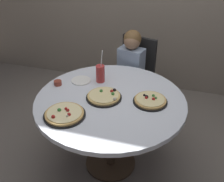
% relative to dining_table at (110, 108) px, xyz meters
% --- Properties ---
extents(ground_plane, '(8.00, 8.00, 0.00)m').
position_rel_dining_table_xyz_m(ground_plane, '(0.00, 0.00, -0.66)').
color(ground_plane, slate).
extents(dining_table, '(1.27, 1.27, 0.75)m').
position_rel_dining_table_xyz_m(dining_table, '(0.00, 0.00, 0.00)').
color(dining_table, silver).
rests_on(dining_table, ground_plane).
extents(chair_wooden, '(0.49, 0.49, 0.95)m').
position_rel_dining_table_xyz_m(chair_wooden, '(0.02, 0.87, -0.13)').
color(chair_wooden, black).
rests_on(chair_wooden, ground_plane).
extents(diner_child, '(0.34, 0.43, 1.08)m').
position_rel_dining_table_xyz_m(diner_child, '(-0.02, 0.69, -0.17)').
color(diner_child, '#3F4766').
rests_on(diner_child, ground_plane).
extents(pizza_veggie, '(0.32, 0.32, 0.05)m').
position_rel_dining_table_xyz_m(pizza_veggie, '(-0.27, -0.32, 0.11)').
color(pizza_veggie, black).
rests_on(pizza_veggie, dining_table).
extents(pizza_cheese, '(0.28, 0.28, 0.05)m').
position_rel_dining_table_xyz_m(pizza_cheese, '(0.33, 0.05, 0.11)').
color(pizza_cheese, black).
rests_on(pizza_cheese, dining_table).
extents(pizza_pepperoni, '(0.30, 0.30, 0.05)m').
position_rel_dining_table_xyz_m(pizza_pepperoni, '(-0.05, -0.00, 0.11)').
color(pizza_pepperoni, black).
rests_on(pizza_pepperoni, dining_table).
extents(soda_cup, '(0.08, 0.08, 0.31)m').
position_rel_dining_table_xyz_m(soda_cup, '(-0.17, 0.26, 0.17)').
color(soda_cup, '#B73333').
rests_on(soda_cup, dining_table).
extents(sauce_bowl, '(0.07, 0.07, 0.04)m').
position_rel_dining_table_xyz_m(sauce_bowl, '(-0.52, 0.09, 0.11)').
color(sauce_bowl, brown).
rests_on(sauce_bowl, dining_table).
extents(plate_small, '(0.18, 0.18, 0.01)m').
position_rel_dining_table_xyz_m(plate_small, '(-0.35, 0.21, 0.10)').
color(plate_small, white).
rests_on(plate_small, dining_table).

